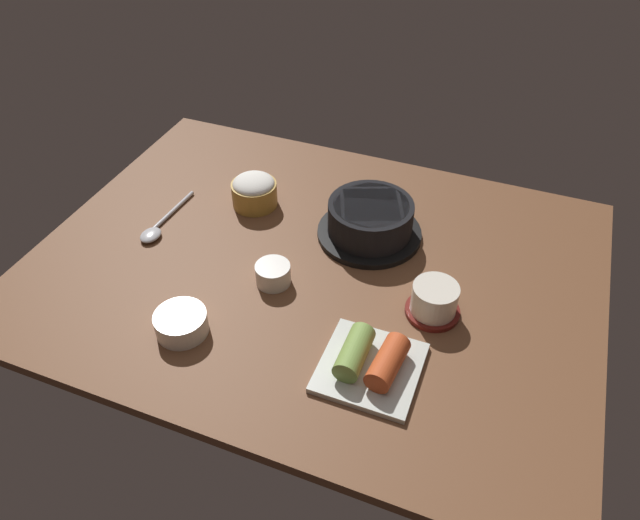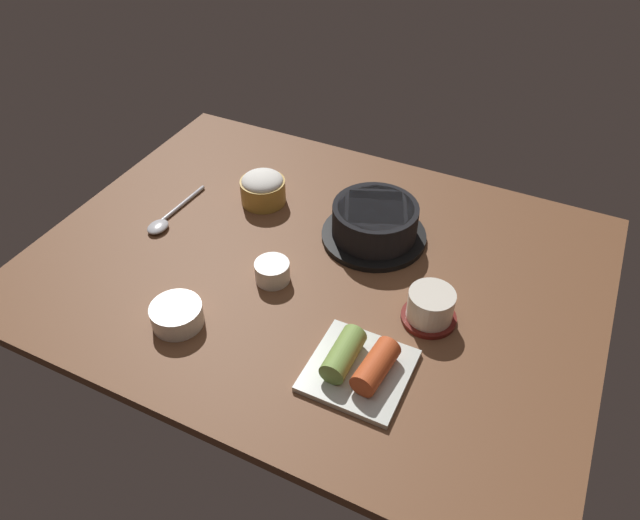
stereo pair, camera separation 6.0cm
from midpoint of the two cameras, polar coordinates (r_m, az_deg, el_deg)
dining_table at (r=107.55cm, az=1.12°, el=-0.68°), size 100.00×76.00×2.00cm
stone_pot at (r=110.64cm, az=6.84°, el=3.53°), size 19.71×19.71×7.32cm
rice_bowl at (r=119.75cm, az=-4.08°, el=6.92°), size 9.07×9.07×6.49cm
tea_cup_with_saucer at (r=97.21cm, az=12.33°, el=-4.46°), size 9.04×9.04×5.81cm
banchan_cup_center at (r=102.42cm, az=-2.93°, el=-1.10°), size 6.09×6.09×3.72cm
kimchi_plate at (r=89.11cm, az=5.76°, el=-10.04°), size 14.71×14.71×4.93cm
side_bowl_near at (r=97.17cm, az=-11.88°, el=-5.19°), size 8.38×8.38×3.65cm
spoon at (r=118.52cm, az=-13.27°, el=3.72°), size 3.60×17.59×1.35cm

